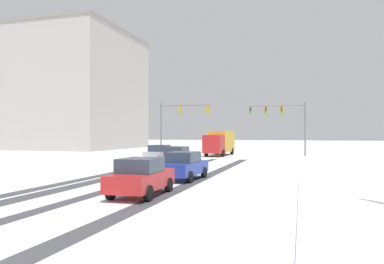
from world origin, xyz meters
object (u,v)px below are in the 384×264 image
Objects in this scene: car_red_fourth at (141,177)px; traffic_signal_far_right at (281,116)px; traffic_signal_far_left at (178,117)px; car_silver_lead at (160,154)px; car_grey_second at (177,156)px; office_building_far_left_block at (53,92)px; box_truck_delivery at (220,142)px; car_blue_third at (184,166)px.

traffic_signal_far_right is at bearing 82.24° from car_red_fourth.
traffic_signal_far_left is 1.57× the size of car_silver_lead.
car_grey_second is at bearing -112.89° from traffic_signal_far_right.
office_building_far_left_block is (-37.70, 44.22, 9.68)m from car_red_fourth.
office_building_far_left_block reaches higher than box_truck_delivery.
traffic_signal_far_left is 5.95m from box_truck_delivery.
car_red_fourth is (3.13, -14.07, 0.00)m from car_grey_second.
car_grey_second is at bearing -90.60° from box_truck_delivery.
traffic_signal_far_left is 34.62m from office_building_far_left_block.
car_silver_lead is 0.55× the size of box_truck_delivery.
car_blue_third is at bearing -68.76° from car_grey_second.
traffic_signal_far_right is at bearing 17.56° from traffic_signal_far_left.
box_truck_delivery is (3.10, 12.13, 0.82)m from car_silver_lead.
traffic_signal_far_right is 8.18m from box_truck_delivery.
car_grey_second is 0.14× the size of office_building_far_left_block.
box_truck_delivery is (-3.05, 24.07, 0.82)m from car_blue_third.
car_silver_lead is 4.69m from car_grey_second.
traffic_signal_far_right is 0.93× the size of box_truck_delivery.
car_blue_third is (3.22, -8.28, 0.00)m from car_grey_second.
car_silver_lead and car_grey_second have the same top height.
traffic_signal_far_left is 12.63m from traffic_signal_far_right.
car_silver_lead is 0.99× the size of car_blue_third.
car_blue_third is (6.16, -11.94, 0.00)m from car_silver_lead.
car_grey_second is 15.81m from box_truck_delivery.
traffic_signal_far_right is 44.20m from office_building_far_left_block.
traffic_signal_far_right is 1.66× the size of car_blue_third.
car_silver_lead is at bearing -126.58° from traffic_signal_far_right.
car_grey_second is 46.88m from office_building_far_left_block.
car_grey_second is at bearing 111.24° from car_blue_third.
traffic_signal_far_left is 15.09m from car_grey_second.
car_red_fourth is at bearing -74.55° from traffic_signal_far_left.
box_truck_delivery reaches higher than car_grey_second.
car_red_fourth is 0.14× the size of office_building_far_left_block.
car_blue_third is at bearing 89.16° from car_red_fourth.
car_red_fourth is 58.91m from office_building_far_left_block.
traffic_signal_far_right is at bearing 67.11° from car_grey_second.
car_red_fourth is at bearing -90.84° from car_blue_third.
traffic_signal_far_right reaches higher than box_truck_delivery.
car_blue_third is 5.79m from car_red_fourth.
office_building_far_left_block is at bearing 151.47° from traffic_signal_far_left.
car_grey_second is (-7.46, -17.66, -4.00)m from traffic_signal_far_right.
box_truck_delivery is at bearing 89.40° from car_grey_second.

